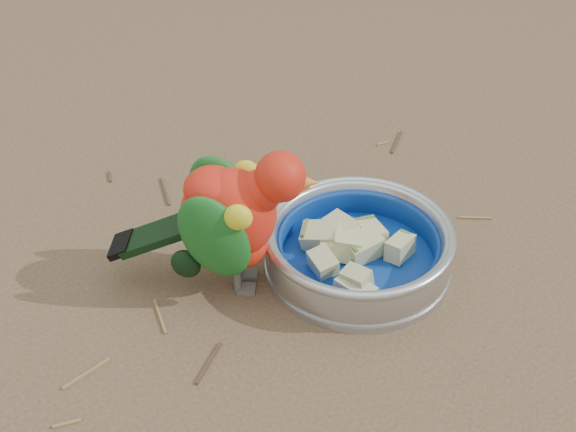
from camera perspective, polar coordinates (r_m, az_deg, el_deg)
ground at (r=0.91m, az=2.84°, el=-9.47°), size 60.00×60.00×0.00m
food_bowl at (r=1.00m, az=4.94°, el=-3.36°), size 0.23×0.23×0.02m
bowl_wall at (r=0.98m, az=5.03°, el=-2.04°), size 0.23×0.23×0.04m
fruit_wedges at (r=0.99m, az=5.01°, el=-2.36°), size 0.14×0.14×0.03m
lory_parrot at (r=0.93m, az=-3.96°, el=-0.61°), size 0.24×0.22×0.18m
ground_debris at (r=0.93m, az=4.99°, el=-8.05°), size 0.90×0.80×0.01m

